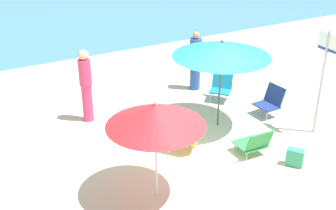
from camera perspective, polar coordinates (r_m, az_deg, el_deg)
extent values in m
plane|color=beige|center=(8.49, 5.96, -7.28)|extent=(40.00, 40.00, 0.00)
cube|color=teal|center=(21.56, -17.55, 12.22)|extent=(40.00, 16.00, 0.01)
cylinder|color=silver|center=(7.11, -1.55, -6.08)|extent=(0.04, 0.04, 1.71)
cone|color=red|center=(6.78, -1.62, -1.28)|extent=(1.59, 1.59, 0.37)
sphere|color=silver|center=(6.69, -1.64, 0.38)|extent=(0.06, 0.06, 0.06)
cylinder|color=#4C4C51|center=(9.35, 6.73, 2.53)|extent=(0.04, 0.04, 1.90)
cone|color=teal|center=(9.07, 6.99, 7.20)|extent=(2.04, 2.04, 0.29)
sphere|color=#4C4C51|center=(9.01, 7.05, 8.26)|extent=(0.06, 0.06, 0.06)
cube|color=gold|center=(8.70, 2.26, -4.32)|extent=(0.67, 0.68, 0.03)
cube|color=gold|center=(8.42, 1.72, -4.03)|extent=(0.43, 0.49, 0.34)
cylinder|color=silver|center=(8.98, 1.38, -4.27)|extent=(0.02, 0.02, 0.23)
cylinder|color=silver|center=(8.86, 3.91, -4.77)|extent=(0.02, 0.02, 0.23)
cylinder|color=silver|center=(8.69, 0.55, -5.36)|extent=(0.02, 0.02, 0.23)
cylinder|color=silver|center=(8.57, 3.15, -5.89)|extent=(0.02, 0.02, 0.23)
cube|color=navy|center=(10.24, 12.65, -0.10)|extent=(0.45, 0.55, 0.03)
cube|color=navy|center=(10.30, 13.69, 1.31)|extent=(0.19, 0.53, 0.43)
cylinder|color=silver|center=(10.06, 12.70, -1.45)|extent=(0.02, 0.02, 0.24)
cylinder|color=silver|center=(10.32, 11.10, -0.55)|extent=(0.02, 0.02, 0.24)
cylinder|color=silver|center=(10.28, 14.07, -0.98)|extent=(0.02, 0.02, 0.24)
cylinder|color=silver|center=(10.54, 12.47, -0.12)|extent=(0.02, 0.02, 0.24)
cube|color=#33934C|center=(8.75, 10.59, -5.01)|extent=(0.57, 0.54, 0.03)
cube|color=#33934C|center=(8.46, 11.79, -4.60)|extent=(0.55, 0.18, 0.41)
cylinder|color=silver|center=(8.82, 8.61, -5.35)|extent=(0.02, 0.02, 0.18)
cylinder|color=silver|center=(9.06, 10.89, -4.67)|extent=(0.02, 0.02, 0.18)
cylinder|color=silver|center=(8.55, 10.17, -6.59)|extent=(0.02, 0.02, 0.18)
cylinder|color=silver|center=(8.78, 12.48, -5.86)|extent=(0.02, 0.02, 0.18)
cube|color=teal|center=(10.79, 6.79, 1.83)|extent=(0.64, 0.65, 0.03)
cube|color=teal|center=(10.91, 7.09, 3.29)|extent=(0.46, 0.47, 0.41)
cylinder|color=silver|center=(10.67, 7.61, 0.66)|extent=(0.02, 0.02, 0.25)
cylinder|color=silver|center=(10.74, 5.52, 0.94)|extent=(0.02, 0.02, 0.25)
cylinder|color=silver|center=(10.97, 7.95, 1.36)|extent=(0.02, 0.02, 0.25)
cylinder|color=silver|center=(11.04, 5.92, 1.63)|extent=(0.02, 0.02, 0.25)
cylinder|color=#2D519E|center=(11.39, 3.53, 3.91)|extent=(0.26, 0.26, 0.76)
cylinder|color=#2D519E|center=(11.15, 3.62, 7.14)|extent=(0.31, 0.31, 0.59)
sphere|color=tan|center=(11.04, 3.68, 9.04)|extent=(0.18, 0.18, 0.18)
cylinder|color=#DB3866|center=(9.89, -10.41, 0.30)|extent=(0.23, 0.23, 0.86)
cylinder|color=#DB3866|center=(9.61, -10.74, 4.17)|extent=(0.27, 0.27, 0.58)
sphere|color=#DBAD84|center=(9.47, -10.94, 6.40)|extent=(0.22, 0.22, 0.22)
cylinder|color=#ADADB2|center=(9.47, 19.27, 2.58)|extent=(0.06, 0.06, 2.22)
cube|color=white|center=(9.18, 20.07, 7.67)|extent=(0.03, 0.47, 0.35)
cube|color=navy|center=(9.22, 19.93, 6.81)|extent=(0.04, 0.47, 0.06)
cube|color=#389970|center=(8.56, 16.13, -6.57)|extent=(0.32, 0.35, 0.35)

